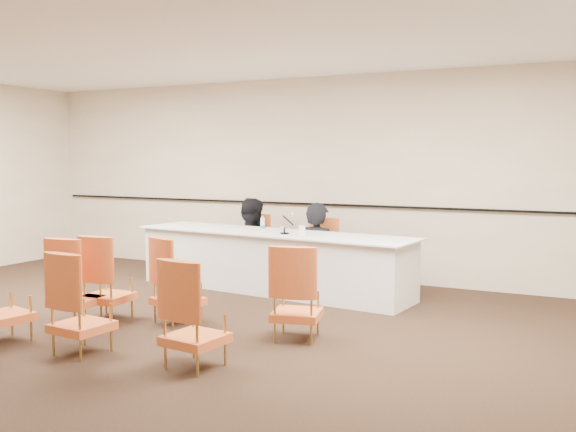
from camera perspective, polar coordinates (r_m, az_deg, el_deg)
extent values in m
plane|color=black|center=(6.54, -12.70, -10.85)|extent=(10.00, 10.00, 0.00)
plane|color=white|center=(6.40, -13.25, 15.92)|extent=(10.00, 10.00, 0.00)
cube|color=beige|center=(9.71, 2.34, 3.44)|extent=(10.00, 0.04, 3.00)
cube|color=black|center=(9.69, 2.23, 1.07)|extent=(9.80, 0.04, 0.03)
imported|color=black|center=(8.98, 2.61, -4.27)|extent=(0.68, 0.49, 1.72)
imported|color=black|center=(9.59, -3.40, -3.31)|extent=(0.93, 0.80, 1.65)
cube|color=white|center=(8.43, 0.49, -1.54)|extent=(0.30, 0.22, 0.00)
cylinder|color=silver|center=(8.39, -0.50, -1.24)|extent=(0.09, 0.09, 0.10)
cylinder|color=white|center=(8.14, 1.25, -1.32)|extent=(0.11, 0.11, 0.13)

